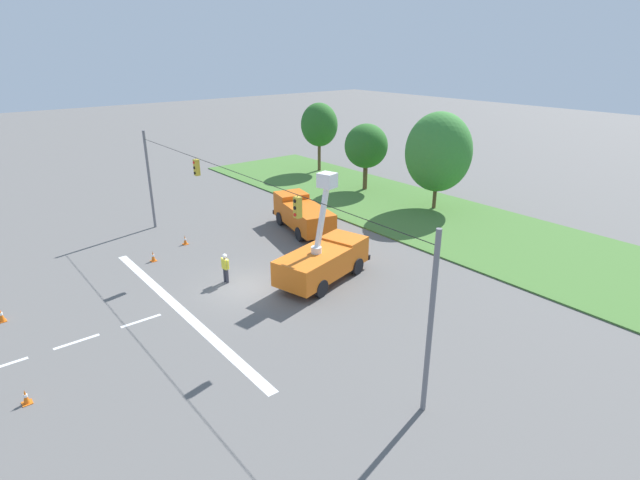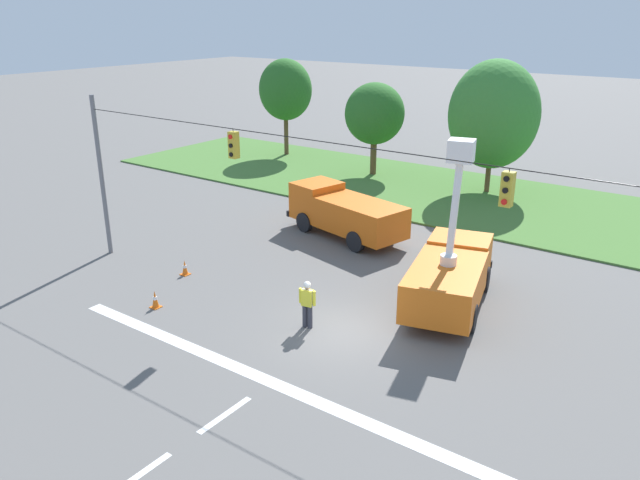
% 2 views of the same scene
% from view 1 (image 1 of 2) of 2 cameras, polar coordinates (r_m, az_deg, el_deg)
% --- Properties ---
extents(ground_plane, '(200.00, 200.00, 0.00)m').
position_cam_1_polar(ground_plane, '(28.61, -8.65, -5.36)').
color(ground_plane, '#605E5B').
extents(grass_verge, '(56.00, 12.00, 0.10)m').
position_cam_1_polar(grass_verge, '(39.89, 14.15, 2.09)').
color(grass_verge, '#477533').
rests_on(grass_verge, ground).
extents(lane_markings, '(17.60, 15.25, 0.01)m').
position_cam_1_polar(lane_markings, '(26.70, -18.72, -8.38)').
color(lane_markings, silver).
rests_on(lane_markings, ground).
extents(signal_gantry, '(26.20, 0.33, 7.20)m').
position_cam_1_polar(signal_gantry, '(26.96, -9.09, 2.70)').
color(signal_gantry, slate).
rests_on(signal_gantry, ground).
extents(tree_far_west, '(4.12, 3.74, 7.27)m').
position_cam_1_polar(tree_far_west, '(54.04, -0.09, 13.02)').
color(tree_far_west, brown).
rests_on(tree_far_west, ground).
extents(tree_west, '(3.93, 4.02, 6.20)m').
position_cam_1_polar(tree_west, '(46.81, 5.30, 10.63)').
color(tree_west, brown).
rests_on(tree_west, ground).
extents(tree_centre, '(5.33, 5.35, 7.99)m').
position_cam_1_polar(tree_centre, '(41.76, 13.38, 9.75)').
color(tree_centre, brown).
rests_on(tree_centre, ground).
extents(utility_truck_bucket_lift, '(3.98, 6.77, 6.30)m').
position_cam_1_polar(utility_truck_bucket_lift, '(28.60, 0.40, -2.16)').
color(utility_truck_bucket_lift, orange).
rests_on(utility_truck_bucket_lift, ground).
extents(utility_truck_support_near, '(6.85, 3.71, 2.34)m').
position_cam_1_polar(utility_truck_support_near, '(36.56, -2.03, 3.00)').
color(utility_truck_support_near, orange).
rests_on(utility_truck_support_near, ground).
extents(road_worker, '(0.64, 0.30, 1.77)m').
position_cam_1_polar(road_worker, '(28.97, -10.77, -2.97)').
color(road_worker, '#383842').
rests_on(road_worker, ground).
extents(traffic_cone_foreground_left, '(0.36, 0.36, 0.62)m').
position_cam_1_polar(traffic_cone_foreground_left, '(22.75, -30.59, -15.18)').
color(traffic_cone_foreground_left, orange).
rests_on(traffic_cone_foreground_left, ground).
extents(traffic_cone_foreground_right, '(0.36, 0.36, 0.65)m').
position_cam_1_polar(traffic_cone_foreground_right, '(35.43, -15.17, 0.00)').
color(traffic_cone_foreground_right, orange).
rests_on(traffic_cone_foreground_right, ground).
extents(traffic_cone_mid_left, '(0.36, 0.36, 0.75)m').
position_cam_1_polar(traffic_cone_mid_left, '(29.37, -32.67, -7.21)').
color(traffic_cone_mid_left, orange).
rests_on(traffic_cone_mid_left, ground).
extents(traffic_cone_mid_right, '(0.36, 0.36, 0.68)m').
position_cam_1_polar(traffic_cone_mid_right, '(33.23, -18.54, -1.77)').
color(traffic_cone_mid_right, orange).
rests_on(traffic_cone_mid_right, ground).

